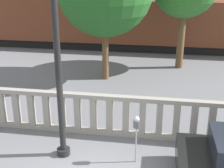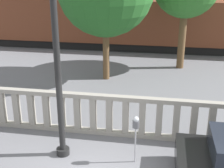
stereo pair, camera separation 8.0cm
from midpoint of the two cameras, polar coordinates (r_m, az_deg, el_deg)
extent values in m
cube|color=gray|center=(10.58, -0.27, -8.83)|extent=(17.89, 0.24, 0.14)
cube|color=gray|center=(10.01, -0.28, -2.45)|extent=(17.89, 0.24, 0.14)
cube|color=gray|center=(11.49, -19.25, -3.99)|extent=(0.20, 0.20, 1.14)
cube|color=gray|center=(11.25, -16.82, -4.24)|extent=(0.20, 0.20, 1.14)
cube|color=gray|center=(11.03, -14.29, -4.49)|extent=(0.20, 0.20, 1.14)
cube|color=gray|center=(10.83, -11.66, -4.75)|extent=(0.20, 0.20, 1.14)
cube|color=gray|center=(10.65, -8.93, -5.00)|extent=(0.20, 0.20, 1.14)
cube|color=gray|center=(10.50, -6.12, -5.25)|extent=(0.20, 0.20, 1.14)
cube|color=gray|center=(10.38, -3.23, -5.50)|extent=(0.20, 0.20, 1.14)
cube|color=gray|center=(10.28, -0.27, -5.73)|extent=(0.20, 0.20, 1.14)
cube|color=gray|center=(10.21, 2.73, -5.95)|extent=(0.20, 0.20, 1.14)
cube|color=gray|center=(10.17, 5.78, -6.16)|extent=(0.20, 0.20, 1.14)
cube|color=gray|center=(10.16, 8.84, -6.35)|extent=(0.20, 0.20, 1.14)
cube|color=gray|center=(10.17, 11.90, -6.53)|extent=(0.20, 0.20, 1.14)
cube|color=gray|center=(10.22, 14.94, -6.68)|extent=(0.20, 0.20, 1.14)
cube|color=gray|center=(10.29, 17.95, -6.82)|extent=(0.20, 0.20, 1.14)
cylinder|color=black|center=(9.67, -8.69, -12.05)|extent=(0.39, 0.39, 0.20)
cylinder|color=black|center=(8.48, -9.73, 4.21)|extent=(0.18, 0.18, 5.46)
cylinder|color=#99999E|center=(9.01, 4.54, -11.04)|extent=(0.04, 0.04, 1.12)
cylinder|color=#4C4C51|center=(8.68, 4.66, -7.30)|extent=(0.19, 0.19, 0.21)
sphere|color=#B2B7BC|center=(8.61, 4.69, -6.44)|extent=(0.16, 0.16, 0.16)
cylinder|color=black|center=(9.55, 16.14, -11.61)|extent=(0.64, 0.18, 0.64)
cube|color=black|center=(21.30, 8.51, 7.02)|extent=(23.38, 2.11, 0.55)
cube|color=brown|center=(20.98, 8.75, 11.34)|extent=(23.86, 2.63, 2.71)
cube|color=black|center=(36.45, -1.11, 13.00)|extent=(18.64, 2.33, 0.55)
cylinder|color=brown|center=(15.22, -0.93, 5.79)|extent=(0.31, 0.31, 2.69)
cylinder|color=brown|center=(17.31, 12.79, 7.91)|extent=(0.39, 0.39, 3.14)
camera|label=1|loc=(0.04, -89.79, 0.08)|focal=50.00mm
camera|label=2|loc=(0.04, 90.21, -0.08)|focal=50.00mm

